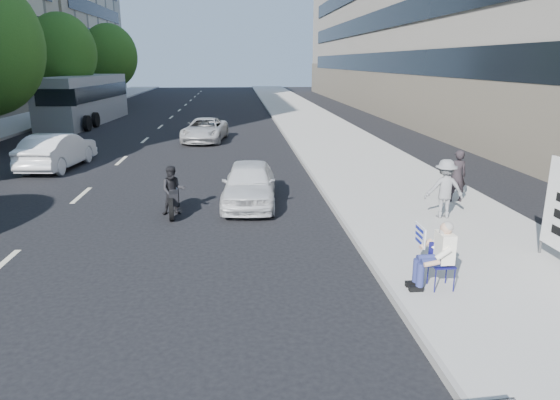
{
  "coord_description": "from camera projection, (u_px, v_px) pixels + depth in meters",
  "views": [
    {
      "loc": [
        -1.34,
        -8.39,
        4.25
      ],
      "look_at": [
        -0.31,
        3.49,
        0.94
      ],
      "focal_mm": 32.0,
      "sensor_mm": 36.0,
      "label": 1
    }
  ],
  "objects": [
    {
      "name": "seated_protester",
      "position": [
        437.0,
        251.0,
        9.21
      ],
      "size": [
        0.83,
        1.11,
        1.31
      ],
      "color": "navy",
      "rests_on": "near_sidewalk"
    },
    {
      "name": "white_sedan_near",
      "position": [
        249.0,
        183.0,
        15.23
      ],
      "size": [
        1.85,
        4.01,
        1.33
      ],
      "primitive_type": "imported",
      "rotation": [
        0.0,
        0.0,
        -0.07
      ],
      "color": "silver",
      "rests_on": "ground"
    },
    {
      "name": "tree_far_d",
      "position": [
        62.0,
        52.0,
        35.65
      ],
      "size": [
        4.8,
        4.8,
        7.65
      ],
      "color": "#382616",
      "rests_on": "ground"
    },
    {
      "name": "pedestrian_woman",
      "position": [
        457.0,
        176.0,
        14.99
      ],
      "size": [
        0.59,
        0.4,
        1.58
      ],
      "primitive_type": "imported",
      "rotation": [
        0.0,
        0.0,
        3.1
      ],
      "color": "black",
      "rests_on": "near_sidewalk"
    },
    {
      "name": "tree_far_e",
      "position": [
        109.0,
        56.0,
        49.12
      ],
      "size": [
        5.4,
        5.4,
        7.89
      ],
      "color": "#382616",
      "rests_on": "ground"
    },
    {
      "name": "white_sedan_far",
      "position": [
        205.0,
        130.0,
        27.47
      ],
      "size": [
        2.62,
        4.74,
        1.25
      ],
      "primitive_type": "imported",
      "rotation": [
        0.0,
        0.0,
        -0.12
      ],
      "color": "#BDBDBD",
      "rests_on": "ground"
    },
    {
      "name": "jogger",
      "position": [
        445.0,
        189.0,
        13.43
      ],
      "size": [
        1.08,
        0.67,
        1.6
      ],
      "primitive_type": "imported",
      "rotation": [
        0.0,
        0.0,
        3.06
      ],
      "color": "slate",
      "rests_on": "near_sidewalk"
    },
    {
      "name": "bus",
      "position": [
        86.0,
        100.0,
        35.33
      ],
      "size": [
        3.31,
        12.19,
        3.3
      ],
      "rotation": [
        0.0,
        0.0,
        -0.06
      ],
      "color": "gray",
      "rests_on": "ground"
    },
    {
      "name": "near_sidewalk",
      "position": [
        330.0,
        137.0,
        28.81
      ],
      "size": [
        5.0,
        120.0,
        0.15
      ],
      "primitive_type": "cube",
      "color": "#ADAAA2",
      "rests_on": "ground"
    },
    {
      "name": "white_sedan_mid",
      "position": [
        58.0,
        151.0,
        20.44
      ],
      "size": [
        2.05,
        4.57,
        1.46
      ],
      "primitive_type": "imported",
      "rotation": [
        0.0,
        0.0,
        3.03
      ],
      "color": "white",
      "rests_on": "ground"
    },
    {
      "name": "ground",
      "position": [
        313.0,
        298.0,
        9.3
      ],
      "size": [
        160.0,
        160.0,
        0.0
      ],
      "primitive_type": "plane",
      "color": "black",
      "rests_on": "ground"
    },
    {
      "name": "motorcycle",
      "position": [
        173.0,
        193.0,
        14.25
      ],
      "size": [
        0.75,
        2.05,
        1.42
      ],
      "rotation": [
        0.0,
        0.0,
        0.11
      ],
      "color": "black",
      "rests_on": "ground"
    }
  ]
}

